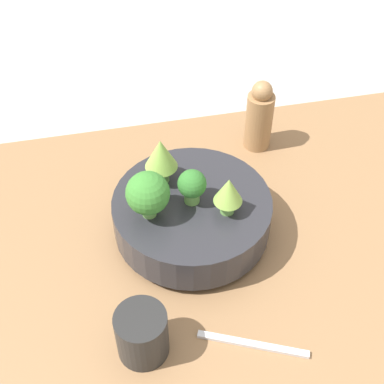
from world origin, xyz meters
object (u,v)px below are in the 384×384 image
bowl (192,214)px  cup (142,334)px  pepper_mill (259,117)px  fork (253,344)px

bowl → cup: 0.23m
bowl → pepper_mill: size_ratio=1.76×
cup → fork: bearing=-10.4°
bowl → pepper_mill: pepper_mill is taller
bowl → fork: size_ratio=1.72×
bowl → pepper_mill: bearing=48.3°
fork → pepper_mill: bearing=72.3°
bowl → cup: size_ratio=3.18×
cup → pepper_mill: size_ratio=0.55×
fork → bowl: bearing=100.0°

